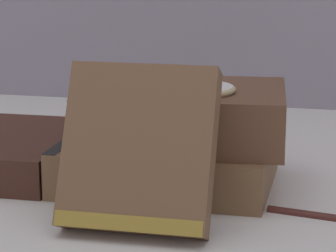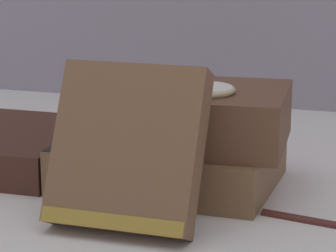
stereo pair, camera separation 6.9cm
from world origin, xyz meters
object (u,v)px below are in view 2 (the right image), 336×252
book_flat_bottom (165,162)px  fountain_pen (333,221)px  pocket_watch (201,90)px  reading_glasses (197,141)px  book_flat_top (179,115)px  book_leaning_front (127,154)px

book_flat_bottom → fountain_pen: size_ratio=1.58×
pocket_watch → reading_glasses: (-0.05, 0.17, -0.09)m
book_flat_bottom → pocket_watch: (0.04, -0.02, 0.07)m
reading_glasses → book_flat_top: bearing=-65.3°
pocket_watch → reading_glasses: bearing=107.1°
book_flat_bottom → pocket_watch: bearing=-28.5°
book_flat_top → pocket_watch: pocket_watch is taller
book_flat_bottom → pocket_watch: size_ratio=3.07×
pocket_watch → book_leaning_front: bearing=-108.5°
book_leaning_front → fountain_pen: book_leaning_front is taller
pocket_watch → fountain_pen: (0.12, -0.04, -0.09)m
book_flat_bottom → book_flat_top: book_flat_top is taller
book_flat_top → book_leaning_front: 0.12m
book_flat_top → pocket_watch: size_ratio=3.11×
book_flat_top → book_leaning_front: (-0.01, -0.12, -0.01)m
book_leaning_front → book_flat_bottom: bearing=94.1°
book_flat_bottom → reading_glasses: book_flat_bottom is taller
pocket_watch → reading_glasses: 0.20m
book_flat_top → fountain_pen: book_flat_top is taller
fountain_pen → book_leaning_front: bearing=-150.6°
fountain_pen → pocket_watch: bearing=171.3°
book_flat_top → book_leaning_front: bearing=-98.8°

